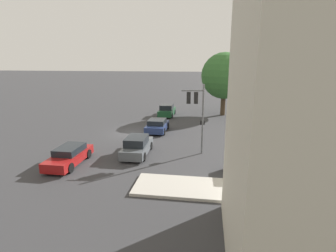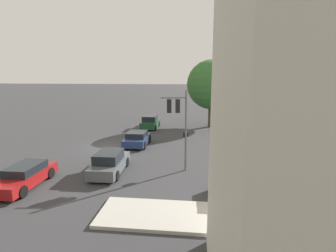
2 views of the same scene
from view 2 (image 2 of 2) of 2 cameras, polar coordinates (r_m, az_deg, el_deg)
ground_plane at (r=24.84m, az=-12.40°, el=-4.42°), size 300.00×300.00×0.00m
street_tree at (r=33.18m, az=9.48°, el=8.87°), size 6.11×6.11×8.38m
traffic_signal at (r=17.58m, az=2.25°, el=2.24°), size 0.71×1.86×5.56m
crossing_car_0 at (r=18.02m, az=-28.72°, el=-9.53°), size 4.45×1.84×1.30m
crossing_car_1 at (r=18.30m, az=-12.60°, el=-7.83°), size 4.31×1.94×1.50m
crossing_car_2 at (r=32.55m, az=-3.89°, el=0.83°), size 4.19×2.00×1.56m
crossing_car_3 at (r=24.71m, az=-6.72°, el=-2.75°), size 3.93×2.07×1.34m
parked_car_0 at (r=15.25m, az=18.04°, el=-11.97°), size 1.88×4.24×1.56m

